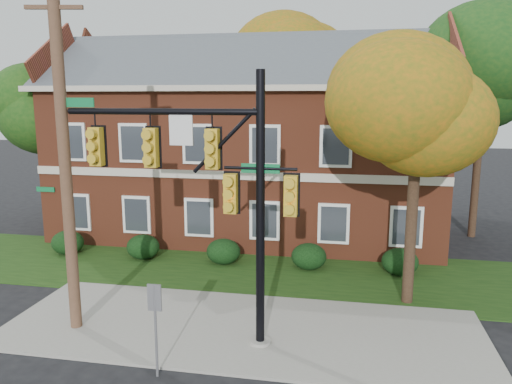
% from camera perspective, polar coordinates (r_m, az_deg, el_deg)
% --- Properties ---
extents(ground, '(120.00, 120.00, 0.00)m').
position_cam_1_polar(ground, '(14.36, -2.57, -17.22)').
color(ground, black).
rests_on(ground, ground).
extents(sidewalk, '(14.00, 5.00, 0.08)m').
position_cam_1_polar(sidewalk, '(15.21, -1.68, -15.37)').
color(sidewalk, gray).
rests_on(sidewalk, ground).
extents(grass_strip, '(30.00, 6.00, 0.04)m').
position_cam_1_polar(grass_strip, '(19.75, 1.46, -9.14)').
color(grass_strip, '#193811').
rests_on(grass_strip, ground).
extents(apartment_building, '(18.80, 8.80, 9.74)m').
position_cam_1_polar(apartment_building, '(24.85, -0.84, 6.70)').
color(apartment_building, brown).
rests_on(apartment_building, ground).
extents(hedge_far_left, '(1.40, 1.26, 1.05)m').
position_cam_1_polar(hedge_far_left, '(23.32, -20.73, -5.42)').
color(hedge_far_left, black).
rests_on(hedge_far_left, ground).
extents(hedge_left, '(1.40, 1.26, 1.05)m').
position_cam_1_polar(hedge_left, '(21.74, -12.77, -6.14)').
color(hedge_left, black).
rests_on(hedge_left, ground).
extents(hedge_center, '(1.40, 1.26, 1.05)m').
position_cam_1_polar(hedge_center, '(20.63, -3.75, -6.80)').
color(hedge_center, black).
rests_on(hedge_center, ground).
extents(hedge_right, '(1.40, 1.26, 1.05)m').
position_cam_1_polar(hedge_right, '(20.08, 6.06, -7.34)').
color(hedge_right, black).
rests_on(hedge_right, ground).
extents(hedge_far_right, '(1.40, 1.26, 1.05)m').
position_cam_1_polar(hedge_far_right, '(20.13, 16.13, -7.67)').
color(hedge_far_right, black).
rests_on(hedge_far_right, ground).
extents(tree_near_right, '(4.50, 4.25, 8.58)m').
position_cam_1_polar(tree_near_right, '(16.36, 18.95, 9.95)').
color(tree_near_right, black).
rests_on(tree_near_right, ground).
extents(tree_left_rear, '(5.40, 5.10, 8.88)m').
position_cam_1_polar(tree_left_rear, '(27.44, -22.01, 9.85)').
color(tree_left_rear, black).
rests_on(tree_left_rear, ground).
extents(tree_right_rear, '(6.30, 5.95, 10.62)m').
position_cam_1_polar(tree_right_rear, '(25.98, 25.52, 12.78)').
color(tree_right_rear, black).
rests_on(tree_right_rear, ground).
extents(tree_far_rear, '(6.84, 6.46, 11.52)m').
position_cam_1_polar(tree_far_rear, '(32.41, 4.40, 14.43)').
color(tree_far_rear, black).
rests_on(tree_far_rear, ground).
extents(traffic_signal, '(6.66, 0.59, 7.43)m').
position_cam_1_polar(traffic_signal, '(13.21, -5.19, 1.46)').
color(traffic_signal, gray).
rests_on(traffic_signal, ground).
extents(utility_pole, '(1.52, 0.41, 9.83)m').
position_cam_1_polar(utility_pole, '(14.86, -21.01, 3.28)').
color(utility_pole, brown).
rests_on(utility_pole, ground).
extents(sign_post, '(0.34, 0.07, 2.38)m').
position_cam_1_polar(sign_post, '(12.54, -11.45, -13.56)').
color(sign_post, slate).
rests_on(sign_post, ground).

